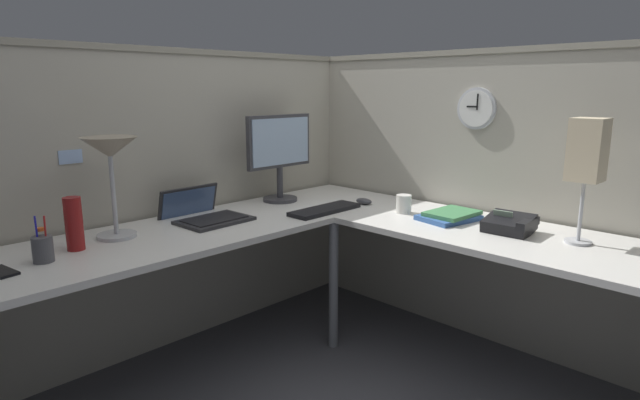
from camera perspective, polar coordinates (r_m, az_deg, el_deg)
name	(u,v)px	position (r m, az deg, el deg)	size (l,w,h in m)	color
ground_plane	(335,367)	(2.77, 1.61, -17.76)	(6.80, 6.80, 0.00)	#47474C
cubicle_wall_back	(171,199)	(2.92, -15.95, 0.08)	(2.57, 0.12, 1.58)	#A8A393
cubicle_wall_right	(477,196)	(3.02, 16.77, 0.43)	(0.12, 2.37, 1.58)	#A8A393
desk	(321,256)	(2.38, 0.15, -6.17)	(2.35, 2.15, 0.73)	silver
monitor	(280,151)	(3.03, -4.43, 5.34)	(0.46, 0.20, 0.50)	#38383D
laptop	(203,214)	(2.71, -12.66, -1.52)	(0.35, 0.39, 0.22)	#232326
keyboard	(325,210)	(2.80, 0.54, -1.07)	(0.43, 0.14, 0.02)	black
computer_mouse	(364,201)	(2.99, 4.82, -0.13)	(0.06, 0.10, 0.03)	#38383D
desk_lamp_dome	(110,156)	(2.43, -21.92, 4.49)	(0.24, 0.24, 0.44)	#B7BABF
pen_cup	(43,249)	(2.25, -27.99, -4.70)	(0.08, 0.08, 0.18)	#4C4C51
cell_phone	(1,272)	(2.21, -31.44, -6.69)	(0.07, 0.14, 0.01)	black
thermos_flask	(74,224)	(2.34, -25.26, -2.35)	(0.07, 0.07, 0.22)	maroon
office_phone	(511,225)	(2.55, 20.07, -2.54)	(0.20, 0.22, 0.11)	black
book_stack	(450,216)	(2.70, 14.00, -1.69)	(0.32, 0.26, 0.04)	#335999
desk_lamp_paper	(587,154)	(2.43, 27.13, 4.51)	(0.13, 0.13, 0.53)	#B7BABF
coffee_mug	(404,204)	(2.80, 9.12, -0.42)	(0.08, 0.08, 0.10)	silver
wall_clock	(477,108)	(2.92, 16.75, 9.53)	(0.04, 0.22, 0.22)	#B7BABF
pinned_note_leftmost	(71,157)	(2.62, -25.56, 4.27)	(0.10, 0.00, 0.06)	#99B7E5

